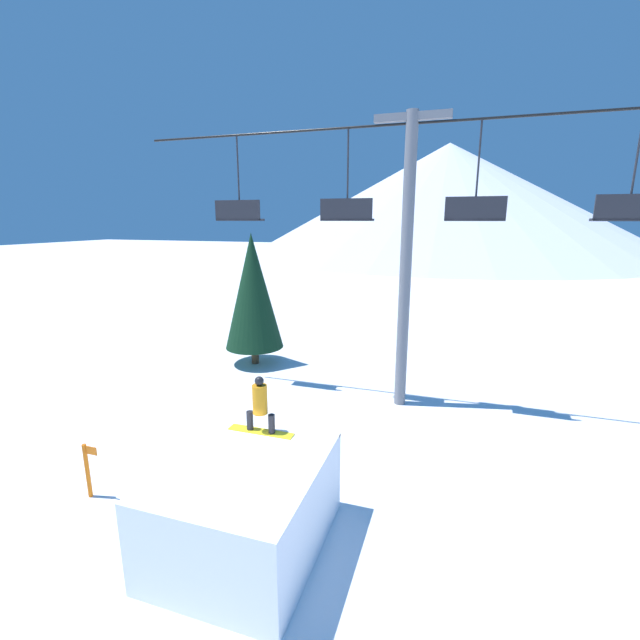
# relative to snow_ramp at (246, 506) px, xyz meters

# --- Properties ---
(ground_plane) EXTENTS (220.00, 220.00, 0.00)m
(ground_plane) POSITION_rel_snow_ramp_xyz_m (0.36, -0.24, -0.94)
(ground_plane) COLOR white
(mountain_ridge) EXTENTS (75.09, 75.09, 20.27)m
(mountain_ridge) POSITION_rel_snow_ramp_xyz_m (0.36, 80.59, 9.20)
(mountain_ridge) COLOR silver
(mountain_ridge) RESTS_ON ground_plane
(snow_ramp) EXTENTS (2.93, 3.51, 1.87)m
(snow_ramp) POSITION_rel_snow_ramp_xyz_m (0.00, 0.00, 0.00)
(snow_ramp) COLOR white
(snow_ramp) RESTS_ON ground_plane
(snowboarder) EXTENTS (1.51, 0.33, 1.31)m
(snowboarder) POSITION_rel_snow_ramp_xyz_m (-0.23, 1.25, 1.58)
(snowboarder) COLOR yellow
(snowboarder) RESTS_ON snow_ramp
(chairlift) EXTENTS (19.33, 0.44, 9.81)m
(chairlift) POSITION_rel_snow_ramp_xyz_m (1.98, 7.95, 4.97)
(chairlift) COLOR slate
(chairlift) RESTS_ON ground_plane
(pine_tree_near) EXTENTS (2.61, 2.61, 5.95)m
(pine_tree_near) POSITION_rel_snow_ramp_xyz_m (-4.99, 10.36, 2.43)
(pine_tree_near) COLOR #4C3823
(pine_tree_near) RESTS_ON ground_plane
(trail_marker) EXTENTS (0.41, 0.10, 1.37)m
(trail_marker) POSITION_rel_snow_ramp_xyz_m (-4.31, 0.26, -0.20)
(trail_marker) COLOR orange
(trail_marker) RESTS_ON ground_plane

